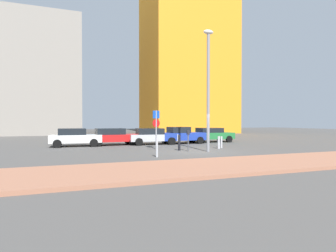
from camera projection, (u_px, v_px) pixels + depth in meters
The scene contains 16 objects.
ground_plane at pixel (197, 151), 18.19m from camera, with size 120.00×120.00×0.00m, color #4C4947.
sidewalk_brick at pixel (255, 164), 12.48m from camera, with size 40.00×4.16×0.14m, color #9E664C.
parked_car_white at pixel (75, 137), 21.87m from camera, with size 4.02×2.03×1.46m.
parked_car_red at pixel (113, 136), 23.05m from camera, with size 4.35×2.10×1.43m.
parked_car_silver at pixel (152, 136), 23.79m from camera, with size 4.20×2.01×1.42m.
parked_car_blue at pixel (181, 135), 24.76m from camera, with size 4.09×2.08×1.53m.
parked_car_green at pixel (211, 134), 26.54m from camera, with size 4.32×2.10×1.40m.
parking_sign_post at pixel (156, 125), 19.60m from camera, with size 0.59×0.18×2.82m.
parking_meter at pixel (188, 138), 18.29m from camera, with size 0.18×0.14×1.41m.
street_lamp at pixel (208, 81), 17.99m from camera, with size 0.70×0.36×8.08m.
traffic_bollard_near at pixel (179, 143), 18.78m from camera, with size 0.17×0.17×1.07m, color black.
traffic_bollard_mid at pixel (221, 142), 20.70m from camera, with size 0.15×0.15×0.87m, color #B7B7BC.
traffic_bollard_far at pixel (219, 142), 20.07m from camera, with size 0.17×0.17×0.92m, color #B7B7BC.
traffic_bollard_edge at pixel (157, 148), 15.22m from camera, with size 0.12×0.12×1.08m, color #B7B7BC.
building_colorful_midrise at pixel (187, 60), 49.57m from camera, with size 14.91×12.27×26.69m, color orange.
building_under_construction at pixel (35, 78), 43.54m from camera, with size 13.98×12.98×18.09m, color gray.
Camera 1 is at (-8.02, -16.41, 2.00)m, focal length 29.05 mm.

